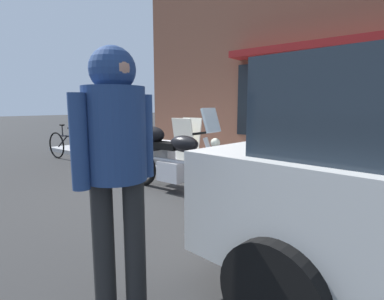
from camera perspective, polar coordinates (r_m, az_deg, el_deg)
The scene contains 6 objects.
ground_plane at distance 4.80m, azimuth -5.78°, elevation -8.57°, with size 80.00×80.00×0.00m, color #2D2D2D.
touring_motorcycle at distance 4.87m, azimuth -4.30°, elevation -1.09°, with size 2.09×0.66×1.38m.
parked_bicycle at distance 6.76m, azimuth -16.74°, elevation -0.52°, with size 1.81×0.48×0.94m.
pedestrian_walking at distance 1.90m, azimuth -14.50°, elevation -0.52°, with size 0.42×0.56×1.77m.
sandwich_board_sign at distance 6.71m, azimuth -0.98°, elevation 1.91°, with size 0.55×0.43×1.01m.
second_bicycle_by_cafe at distance 8.28m, azimuth -22.98°, elevation 0.78°, with size 1.72×0.48×0.94m.
Camera 1 is at (3.24, -3.24, 1.41)m, focal length 27.61 mm.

